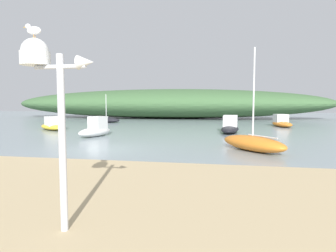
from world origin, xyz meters
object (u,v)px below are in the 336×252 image
(motorboat_outer_mooring, at_px, (282,122))
(motorboat_far_left, at_px, (52,125))
(motorboat_centre_water, at_px, (230,127))
(sailboat_by_sandbar, at_px, (106,120))
(mast_structure, at_px, (45,75))
(sailboat_near_shore, at_px, (253,143))
(seagull_on_radar, at_px, (33,30))
(motorboat_far_right, at_px, (96,129))

(motorboat_outer_mooring, bearing_deg, motorboat_far_left, -159.53)
(motorboat_far_left, relative_size, motorboat_outer_mooring, 0.93)
(motorboat_outer_mooring, bearing_deg, motorboat_centre_water, -126.57)
(sailboat_by_sandbar, bearing_deg, mast_structure, -69.16)
(sailboat_near_shore, bearing_deg, seagull_on_radar, -113.09)
(seagull_on_radar, height_order, motorboat_far_left, seagull_on_radar)
(mast_structure, height_order, motorboat_centre_water, mast_structure)
(mast_structure, height_order, motorboat_far_right, mast_structure)
(seagull_on_radar, bearing_deg, motorboat_outer_mooring, 71.77)
(sailboat_by_sandbar, bearing_deg, motorboat_outer_mooring, -6.38)
(motorboat_far_left, bearing_deg, sailboat_by_sandbar, 84.64)
(mast_structure, height_order, sailboat_near_shore, sailboat_near_shore)
(motorboat_centre_water, bearing_deg, mast_structure, -99.82)
(seagull_on_radar, distance_m, sailboat_by_sandbar, 30.33)
(mast_structure, bearing_deg, motorboat_outer_mooring, 72.14)
(sailboat_near_shore, xyz_separation_m, motorboat_outer_mooring, (4.16, 15.70, 0.04))
(seagull_on_radar, height_order, motorboat_outer_mooring, seagull_on_radar)
(motorboat_outer_mooring, bearing_deg, motorboat_far_right, -141.74)
(mast_structure, xyz_separation_m, sailboat_by_sandbar, (-10.75, 28.25, -2.46))
(mast_structure, relative_size, motorboat_centre_water, 0.75)
(seagull_on_radar, xyz_separation_m, sailboat_by_sandbar, (-10.56, 28.25, -3.19))
(seagull_on_radar, distance_m, motorboat_outer_mooring, 27.66)
(motorboat_far_right, relative_size, sailboat_by_sandbar, 0.97)
(mast_structure, distance_m, motorboat_far_left, 22.09)
(mast_structure, distance_m, sailboat_by_sandbar, 30.33)
(motorboat_far_right, bearing_deg, mast_structure, -68.19)
(motorboat_centre_water, height_order, sailboat_near_shore, sailboat_near_shore)
(motorboat_far_left, bearing_deg, seagull_on_radar, -58.37)
(motorboat_far_right, bearing_deg, sailboat_by_sandbar, 109.75)
(mast_structure, bearing_deg, sailboat_near_shore, 67.80)
(sailboat_near_shore, bearing_deg, motorboat_far_left, 152.70)
(mast_structure, bearing_deg, sailboat_by_sandbar, 110.84)
(seagull_on_radar, distance_m, motorboat_far_left, 22.08)
(seagull_on_radar, relative_size, motorboat_centre_water, 0.08)
(motorboat_outer_mooring, bearing_deg, sailboat_near_shore, -104.85)
(mast_structure, relative_size, motorboat_far_right, 0.96)
(motorboat_far_left, xyz_separation_m, motorboat_far_right, (5.73, -3.81, 0.07))
(motorboat_far_left, bearing_deg, sailboat_near_shore, -27.30)
(motorboat_far_right, bearing_deg, sailboat_near_shore, -23.37)
(sailboat_near_shore, height_order, sailboat_by_sandbar, sailboat_near_shore)
(motorboat_far_left, xyz_separation_m, motorboat_centre_water, (14.99, 0.65, 0.05))
(mast_structure, height_order, motorboat_far_left, mast_structure)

